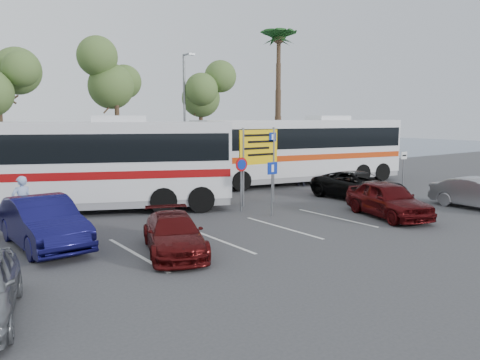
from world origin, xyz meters
TOP-DOWN VIEW (x-y plane):
  - ground at (0.00, 0.00)m, footprint 120.00×120.00m
  - kerb_strip at (0.00, 14.00)m, footprint 44.00×2.40m
  - seawall at (0.00, 16.00)m, footprint 48.00×0.80m
  - sea at (0.00, 60.00)m, footprint 140.00×140.00m
  - tree_mid at (-1.50, 14.00)m, footprint 3.20×3.20m
  - tree_right at (4.50, 14.00)m, footprint 3.20×3.20m
  - palm_tree at (11.50, 14.00)m, footprint 4.80×4.80m
  - street_lamp_right at (3.00, 13.52)m, footprint 0.45×1.15m
  - direction_sign at (1.00, 3.20)m, footprint 2.20×0.12m
  - sign_no_stop at (-0.60, 2.38)m, footprint 0.60×0.08m
  - sign_parking at (-0.20, 0.79)m, footprint 0.50×0.07m
  - sign_taxi at (9.80, 1.49)m, footprint 0.50×0.07m
  - lane_markings at (-1.14, -1.00)m, footprint 12.02×4.20m
  - coach_bus_left at (-6.50, 6.50)m, footprint 13.27×8.04m
  - coach_bus_right at (7.50, 7.24)m, footprint 13.69×5.31m
  - car_blue at (-9.00, 1.50)m, footprint 1.89×4.86m
  - car_maroon at (-6.00, -1.52)m, footprint 2.92×4.32m
  - car_red at (3.50, -2.17)m, footprint 2.98×4.63m
  - suv_black at (5.90, 1.28)m, footprint 2.44×5.06m
  - car_silver_b at (8.30, -3.50)m, footprint 1.52×4.21m
  - pedestrian_near at (-9.00, 4.49)m, footprint 0.78×0.57m
  - pedestrian_far at (6.81, 6.50)m, footprint 0.94×0.97m

SIDE VIEW (x-z plane):
  - ground at x=0.00m, z-range 0.00..0.00m
  - lane_markings at x=-1.14m, z-range 0.00..0.01m
  - sea at x=0.00m, z-range 0.01..0.01m
  - kerb_strip at x=0.00m, z-range 0.00..0.15m
  - seawall at x=0.00m, z-range 0.00..0.60m
  - car_maroon at x=-6.00m, z-range 0.00..1.16m
  - car_silver_b at x=8.30m, z-range 0.00..1.38m
  - suv_black at x=5.90m, z-range 0.00..1.39m
  - car_red at x=3.50m, z-range 0.00..1.47m
  - pedestrian_far at x=6.81m, z-range 0.00..1.57m
  - car_blue at x=-9.00m, z-range 0.00..1.58m
  - pedestrian_near at x=-9.00m, z-range 0.00..1.96m
  - sign_taxi at x=9.80m, z-range 0.32..2.52m
  - sign_parking at x=-0.20m, z-range 0.34..2.59m
  - sign_no_stop at x=-0.60m, z-range 0.40..2.75m
  - coach_bus_left at x=-6.50m, z-range -0.15..3.99m
  - coach_bus_right at x=7.50m, z-range -0.15..4.02m
  - direction_sign at x=1.00m, z-range 0.63..4.23m
  - street_lamp_right at x=3.00m, z-range 0.59..8.60m
  - tree_right at x=4.50m, z-range 2.47..9.87m
  - tree_mid at x=-1.50m, z-range 2.65..10.65m
  - palm_tree at x=11.50m, z-range 4.27..15.47m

